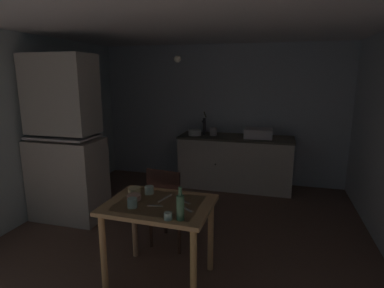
{
  "coord_description": "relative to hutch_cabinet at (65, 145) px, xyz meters",
  "views": [
    {
      "loc": [
        0.94,
        -3.19,
        1.86
      ],
      "look_at": [
        0.06,
        0.06,
        1.11
      ],
      "focal_mm": 29.31,
      "sensor_mm": 36.0,
      "label": 1
    }
  ],
  "objects": [
    {
      "name": "teacup_mint",
      "position": [
        1.44,
        -1.07,
        -0.19
      ],
      "size": [
        0.08,
        0.08,
        0.08
      ],
      "primitive_type": "cylinder",
      "color": "#ADD1C1",
      "rests_on": "dining_table"
    },
    {
      "name": "sink_basin",
      "position": [
        2.31,
        1.72,
        -0.04
      ],
      "size": [
        0.44,
        0.34,
        0.15
      ],
      "color": "white",
      "rests_on": "counter_cabinet"
    },
    {
      "name": "soup_bowl_small",
      "position": [
        1.3,
        -0.73,
        -0.21
      ],
      "size": [
        0.12,
        0.12,
        0.04
      ],
      "primitive_type": "cylinder",
      "color": "beige",
      "rests_on": "dining_table"
    },
    {
      "name": "hand_pump",
      "position": [
        1.41,
        1.76,
        0.05
      ],
      "size": [
        0.05,
        0.27,
        0.39
      ],
      "color": "#232328",
      "rests_on": "counter_cabinet"
    },
    {
      "name": "mixing_bowl_counter",
      "position": [
        1.27,
        1.67,
        -0.08
      ],
      "size": [
        0.22,
        0.22,
        0.09
      ],
      "primitive_type": "cylinder",
      "color": "white",
      "rests_on": "counter_cabinet"
    },
    {
      "name": "dining_table",
      "position": [
        1.62,
        -0.92,
        -0.35
      ],
      "size": [
        0.95,
        0.72,
        0.76
      ],
      "color": "tan",
      "rests_on": "ground"
    },
    {
      "name": "chair_far_side",
      "position": [
        1.5,
        -0.34,
        -0.5
      ],
      "size": [
        0.45,
        0.45,
        0.9
      ],
      "color": "#3C251B",
      "rests_on": "ground"
    },
    {
      "name": "ground_plane",
      "position": [
        1.63,
        -0.13,
        -0.99
      ],
      "size": [
        5.35,
        5.35,
        0.0
      ],
      "primitive_type": "plane",
      "color": "brown"
    },
    {
      "name": "wall_left",
      "position": [
        -0.52,
        -0.13,
        0.19
      ],
      "size": [
        0.1,
        4.45,
        2.36
      ],
      "primitive_type": "cube",
      "color": "silver",
      "rests_on": "ground"
    },
    {
      "name": "stoneware_crock",
      "position": [
        1.57,
        1.73,
        -0.06
      ],
      "size": [
        0.12,
        0.12,
        0.13
      ],
      "primitive_type": "cylinder",
      "color": "beige",
      "rests_on": "counter_cabinet"
    },
    {
      "name": "glass_bottle",
      "position": [
        1.9,
        -1.18,
        -0.12
      ],
      "size": [
        0.06,
        0.06,
        0.27
      ],
      "color": "#4C7F56",
      "rests_on": "dining_table"
    },
    {
      "name": "teaspoon_near_bowl",
      "position": [
        1.83,
        -0.84,
        -0.23
      ],
      "size": [
        0.12,
        0.09,
        0.0
      ],
      "primitive_type": "cube",
      "rotation": [
        0.0,
        0.0,
        5.69
      ],
      "color": "beige",
      "rests_on": "dining_table"
    },
    {
      "name": "teacup_cream",
      "position": [
        1.45,
        -0.74,
        -0.19
      ],
      "size": [
        0.09,
        0.09,
        0.07
      ],
      "primitive_type": "cylinder",
      "color": "#ADD1C1",
      "rests_on": "dining_table"
    },
    {
      "name": "serving_spoon",
      "position": [
        1.9,
        -0.99,
        -0.23
      ],
      "size": [
        0.11,
        0.1,
        0.0
      ],
      "primitive_type": "cube",
      "rotation": [
        0.0,
        0.0,
        5.55
      ],
      "color": "beige",
      "rests_on": "dining_table"
    },
    {
      "name": "ceiling_slab",
      "position": [
        1.63,
        -0.13,
        1.42
      ],
      "size": [
        4.3,
        4.45,
        0.1
      ],
      "primitive_type": "cube",
      "color": "silver"
    },
    {
      "name": "table_knife",
      "position": [
        1.64,
        -0.81,
        -0.23
      ],
      "size": [
        0.06,
        0.2,
        0.0
      ],
      "primitive_type": "cube",
      "rotation": [
        0.0,
        0.0,
        4.47
      ],
      "color": "silver",
      "rests_on": "dining_table"
    },
    {
      "name": "serving_bowl_wide",
      "position": [
        1.38,
        -0.91,
        -0.21
      ],
      "size": [
        0.12,
        0.12,
        0.05
      ],
      "primitive_type": "cylinder",
      "color": "tan",
      "rests_on": "dining_table"
    },
    {
      "name": "teaspoon_by_cup",
      "position": [
        1.61,
        -0.99,
        -0.23
      ],
      "size": [
        0.13,
        0.04,
        0.0
      ],
      "primitive_type": "cube",
      "rotation": [
        0.0,
        0.0,
        3.31
      ],
      "color": "beige",
      "rests_on": "dining_table"
    },
    {
      "name": "counter_cabinet",
      "position": [
        1.95,
        1.72,
        -0.55
      ],
      "size": [
        1.85,
        0.64,
        0.86
      ],
      "color": "beige",
      "rests_on": "ground"
    },
    {
      "name": "pendant_bulb",
      "position": [
        1.43,
        0.24,
        1.05
      ],
      "size": [
        0.08,
        0.08,
        0.08
      ],
      "primitive_type": "sphere",
      "color": "#F9EFCC"
    },
    {
      "name": "mug_dark",
      "position": [
        1.8,
        -1.21,
        -0.2
      ],
      "size": [
        0.06,
        0.06,
        0.06
      ],
      "primitive_type": "cylinder",
      "color": "#ADD1C1",
      "rests_on": "dining_table"
    },
    {
      "name": "hutch_cabinet",
      "position": [
        0.0,
        0.0,
        0.0
      ],
      "size": [
        0.9,
        0.54,
        2.11
      ],
      "color": "beige",
      "rests_on": "ground"
    },
    {
      "name": "wall_back",
      "position": [
        1.63,
        2.09,
        0.19
      ],
      "size": [
        4.3,
        0.1,
        2.36
      ],
      "primitive_type": "cube",
      "color": "silver",
      "rests_on": "ground"
    }
  ]
}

